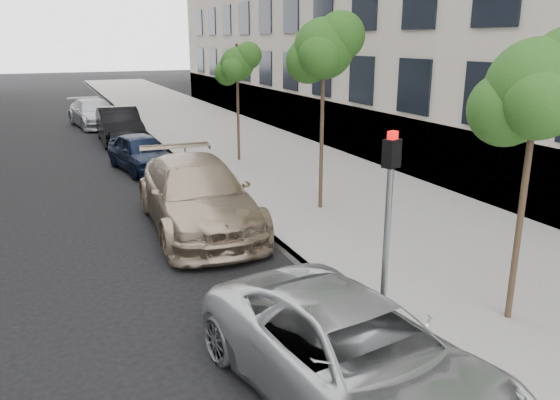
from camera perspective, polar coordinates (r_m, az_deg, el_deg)
sidewalk at (r=29.58m, az=-8.41°, el=7.80°), size 6.40×72.00×0.14m
curb at (r=28.93m, az=-14.44°, el=7.27°), size 0.15×72.00×0.14m
tree_near at (r=8.71m, az=25.41°, el=10.45°), size 1.78×1.58×4.47m
tree_mid at (r=13.88m, az=4.68°, el=15.50°), size 1.80×1.60×4.95m
tree_far at (r=19.87m, az=-4.44°, el=13.94°), size 1.58×1.38×4.21m
signal_pole at (r=8.34m, az=11.29°, el=-0.51°), size 0.29×0.25×3.00m
minivan at (r=7.02m, az=7.81°, el=-15.90°), size 2.94×5.10×1.34m
suv at (r=13.23m, az=-8.65°, el=0.52°), size 2.57×5.79×1.65m
sedan_blue at (r=19.63m, az=-14.31°, el=4.86°), size 2.13×4.00×1.29m
sedan_black at (r=25.31m, az=-16.44°, el=7.49°), size 1.69×4.72×1.55m
sedan_rear at (r=30.58m, az=-18.86°, el=8.59°), size 2.66×5.11×1.42m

